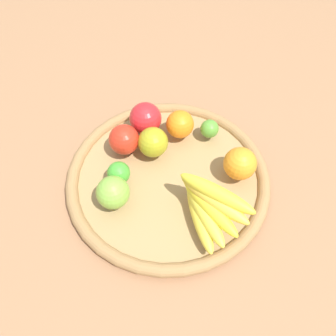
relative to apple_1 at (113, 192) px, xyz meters
name	(u,v)px	position (x,y,z in m)	size (l,w,h in m)	color
ground_plane	(168,181)	(-0.12, 0.07, -0.07)	(2.40, 2.40, 0.00)	#986B47
basket	(168,177)	(-0.12, 0.07, -0.05)	(0.47, 0.47, 0.03)	#A38050
apple_1	(113,192)	(0.00, 0.00, 0.00)	(0.07, 0.07, 0.07)	#81B740
orange_1	(180,124)	(-0.24, 0.04, 0.00)	(0.07, 0.07, 0.07)	orange
banana_bunch	(209,206)	(-0.05, 0.19, 0.01)	(0.15, 0.17, 0.09)	yellow
lime_0	(210,129)	(-0.26, 0.11, -0.01)	(0.05, 0.05, 0.05)	#589B33
apple_0	(124,140)	(-0.13, -0.05, 0.00)	(0.07, 0.07, 0.07)	red
apple_2	(153,142)	(-0.16, 0.01, 0.00)	(0.07, 0.07, 0.07)	#A39E1F
orange_0	(240,164)	(-0.19, 0.21, 0.00)	(0.07, 0.07, 0.07)	orange
apple_3	(146,118)	(-0.21, -0.04, 0.00)	(0.08, 0.08, 0.08)	red
lime_1	(119,173)	(-0.05, -0.02, -0.01)	(0.05, 0.05, 0.05)	green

